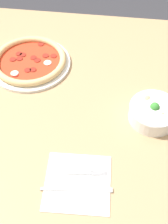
# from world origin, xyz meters

# --- Properties ---
(ground_plane) EXTENTS (8.00, 8.00, 0.00)m
(ground_plane) POSITION_xyz_m (0.00, 0.00, 0.00)
(ground_plane) COLOR #333338
(dining_table) EXTENTS (1.06, 1.10, 0.75)m
(dining_table) POSITION_xyz_m (0.00, 0.00, 0.65)
(dining_table) COLOR tan
(dining_table) RESTS_ON ground_plane
(pizza) EXTENTS (0.33, 0.33, 0.04)m
(pizza) POSITION_xyz_m (-0.14, -0.16, 0.77)
(pizza) COLOR white
(pizza) RESTS_ON dining_table
(bowl) EXTENTS (0.17, 0.17, 0.07)m
(bowl) POSITION_xyz_m (0.08, 0.34, 0.79)
(bowl) COLOR white
(bowl) RESTS_ON dining_table
(napkin) EXTENTS (0.21, 0.21, 0.00)m
(napkin) POSITION_xyz_m (0.37, 0.11, 0.76)
(napkin) COLOR white
(napkin) RESTS_ON dining_table
(fork) EXTENTS (0.03, 0.17, 0.00)m
(fork) POSITION_xyz_m (0.34, 0.11, 0.76)
(fork) COLOR silver
(fork) RESTS_ON napkin
(knife) EXTENTS (0.03, 0.21, 0.01)m
(knife) POSITION_xyz_m (0.39, 0.11, 0.76)
(knife) COLOR silver
(knife) RESTS_ON napkin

